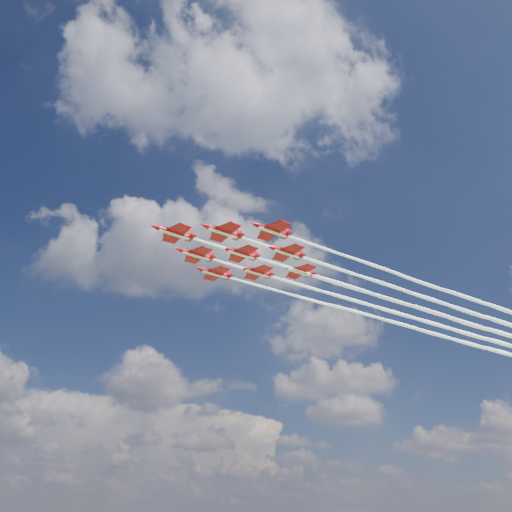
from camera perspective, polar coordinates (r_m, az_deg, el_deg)
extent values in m
cylinder|color=red|center=(131.13, -9.29, 2.62)|extent=(8.34, 6.14, 1.26)
cone|color=red|center=(129.34, -11.58, 3.32)|extent=(2.61, 2.32, 1.26)
cone|color=red|center=(133.02, -7.19, 1.99)|extent=(2.07, 1.91, 1.15)
ellipsoid|color=black|center=(130.65, -10.18, 3.09)|extent=(2.57, 2.19, 0.82)
cube|color=red|center=(131.30, -9.06, 2.53)|extent=(8.91, 10.82, 0.16)
cube|color=red|center=(132.73, -7.50, 2.08)|extent=(3.63, 4.33, 0.14)
cube|color=red|center=(133.33, -7.38, 2.44)|extent=(1.62, 1.15, 2.07)
cube|color=white|center=(130.84, -9.30, 2.41)|extent=(7.74, 5.63, 0.14)
cylinder|color=red|center=(129.14, -3.78, 2.80)|extent=(8.34, 6.14, 1.26)
cone|color=red|center=(126.86, -6.02, 3.52)|extent=(2.61, 2.32, 1.26)
cone|color=red|center=(131.48, -1.74, 2.14)|extent=(2.07, 1.91, 1.15)
ellipsoid|color=black|center=(128.47, -4.66, 3.28)|extent=(2.57, 2.19, 0.82)
cube|color=red|center=(129.35, -3.56, 2.71)|extent=(8.91, 10.82, 0.16)
cube|color=red|center=(131.12, -2.04, 2.24)|extent=(3.63, 4.33, 0.14)
cube|color=red|center=(131.74, -1.95, 2.60)|extent=(1.62, 1.15, 2.07)
cube|color=white|center=(128.85, -3.78, 2.58)|extent=(7.74, 5.63, 0.14)
cylinder|color=red|center=(140.76, -6.83, 0.17)|extent=(8.34, 6.14, 1.26)
cone|color=red|center=(138.67, -8.94, 0.79)|extent=(2.61, 2.32, 1.26)
cone|color=red|center=(142.90, -4.91, -0.39)|extent=(2.07, 1.91, 1.15)
ellipsoid|color=black|center=(140.14, -7.65, 0.60)|extent=(2.57, 2.19, 0.82)
cube|color=red|center=(140.95, -6.63, 0.09)|extent=(8.91, 10.82, 0.16)
cube|color=red|center=(142.57, -5.19, -0.31)|extent=(3.63, 4.33, 0.14)
cube|color=red|center=(143.15, -5.10, 0.04)|extent=(1.62, 1.15, 2.07)
cube|color=white|center=(140.49, -6.84, -0.03)|extent=(7.74, 5.63, 0.14)
cylinder|color=red|center=(128.37, 1.85, 2.95)|extent=(8.34, 6.14, 1.26)
cone|color=red|center=(125.61, -0.30, 3.70)|extent=(2.61, 2.32, 1.26)
cone|color=red|center=(131.14, 3.78, 2.28)|extent=(2.07, 1.91, 1.15)
ellipsoid|color=black|center=(127.51, 1.00, 3.45)|extent=(2.57, 2.19, 0.82)
cube|color=red|center=(128.62, 2.06, 2.86)|extent=(8.91, 10.82, 0.16)
cube|color=red|center=(130.71, 3.50, 2.38)|extent=(3.63, 4.33, 0.14)
cube|color=red|center=(131.36, 3.57, 2.74)|extent=(1.62, 1.15, 2.07)
cube|color=white|center=(128.07, 1.86, 2.73)|extent=(7.74, 5.63, 0.14)
cylinder|color=red|center=(139.24, -1.69, 0.30)|extent=(8.34, 6.14, 1.26)
cone|color=red|center=(136.70, -3.73, 0.93)|extent=(2.61, 2.32, 1.26)
cone|color=red|center=(141.80, 0.16, -0.27)|extent=(2.07, 1.91, 1.15)
ellipsoid|color=black|center=(138.45, -2.49, 0.74)|extent=(2.57, 2.19, 0.82)
cube|color=red|center=(139.48, -1.49, 0.22)|extent=(8.91, 10.82, 0.16)
cube|color=red|center=(141.41, -0.11, -0.18)|extent=(3.63, 4.33, 0.14)
cube|color=red|center=(142.01, -0.03, 0.16)|extent=(1.62, 1.15, 2.07)
cube|color=white|center=(138.97, -1.69, 0.09)|extent=(7.74, 5.63, 0.14)
cylinder|color=red|center=(150.83, -4.70, -1.96)|extent=(8.34, 6.14, 1.26)
cone|color=red|center=(148.49, -6.63, -1.42)|extent=(2.61, 2.32, 1.26)
cone|color=red|center=(153.19, -2.94, -2.45)|extent=(2.07, 1.91, 1.15)
ellipsoid|color=black|center=(150.10, -5.46, -1.57)|extent=(2.57, 2.19, 0.82)
cube|color=red|center=(151.05, -4.51, -2.03)|extent=(8.91, 10.82, 0.16)
cube|color=red|center=(152.83, -3.20, -2.38)|extent=(3.63, 4.33, 0.14)
cube|color=red|center=(153.38, -3.11, -2.05)|extent=(1.62, 1.15, 2.07)
cube|color=white|center=(150.58, -4.71, -2.15)|extent=(7.74, 5.63, 0.14)
cylinder|color=red|center=(138.87, 3.53, 0.43)|extent=(8.34, 6.14, 1.26)
cone|color=red|center=(135.90, 1.58, 1.06)|extent=(2.61, 2.32, 1.26)
cone|color=red|center=(141.83, 5.28, -0.14)|extent=(2.07, 1.91, 1.15)
ellipsoid|color=black|center=(137.91, 2.75, 0.87)|extent=(2.57, 2.19, 0.82)
cube|color=red|center=(139.15, 3.72, 0.34)|extent=(8.91, 10.82, 0.16)
cube|color=red|center=(141.38, 5.02, -0.06)|extent=(3.63, 4.33, 0.14)
cube|color=red|center=(141.99, 5.08, 0.28)|extent=(1.62, 1.15, 2.07)
cube|color=white|center=(138.60, 3.53, 0.22)|extent=(7.74, 5.63, 0.14)
cylinder|color=red|center=(149.74, 0.11, -1.85)|extent=(8.34, 6.14, 1.26)
cone|color=red|center=(146.98, -1.75, -1.31)|extent=(2.61, 2.32, 1.26)
cone|color=red|center=(152.48, 1.80, -2.35)|extent=(2.07, 1.91, 1.15)
ellipsoid|color=black|center=(148.85, -0.63, -1.46)|extent=(2.57, 2.19, 0.82)
cube|color=red|center=(150.00, 0.30, -1.93)|extent=(8.91, 10.82, 0.16)
cube|color=red|center=(152.06, 1.56, -2.27)|extent=(3.63, 4.33, 0.14)
cube|color=red|center=(152.64, 1.62, -1.94)|extent=(1.62, 1.15, 2.07)
cube|color=white|center=(149.49, 0.11, -2.05)|extent=(7.74, 5.63, 0.14)
cylinder|color=red|center=(149.71, 4.96, -1.74)|extent=(8.34, 6.14, 1.26)
cone|color=red|center=(146.56, 3.19, -1.20)|extent=(2.61, 2.32, 1.26)
cone|color=red|center=(152.82, 6.56, -2.23)|extent=(2.07, 1.91, 1.15)
ellipsoid|color=black|center=(148.66, 4.25, -1.35)|extent=(2.57, 2.19, 0.82)
cube|color=red|center=(150.01, 5.13, -1.81)|extent=(8.91, 10.82, 0.16)
cube|color=red|center=(152.35, 6.32, -2.15)|extent=(3.63, 4.33, 0.14)
cube|color=red|center=(152.93, 6.37, -1.83)|extent=(1.62, 1.15, 2.07)
cube|color=white|center=(149.46, 4.97, -1.94)|extent=(7.74, 5.63, 0.14)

